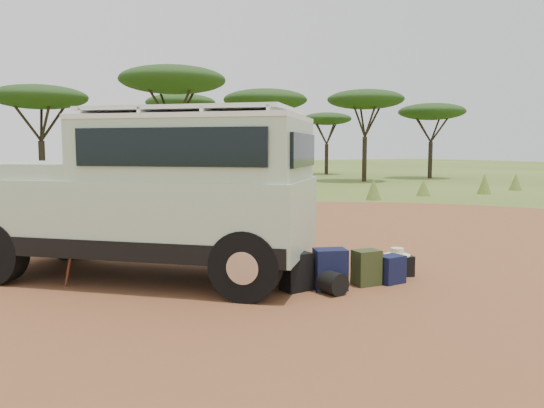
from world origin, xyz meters
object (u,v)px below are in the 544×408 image
walking_staff (74,238)px  hard_case (397,266)px  backpack_black (296,272)px  backpack_navy (330,269)px  backpack_olive (366,268)px  safari_vehicle (153,198)px  duffel_navy (391,270)px

walking_staff → hard_case: (4.57, -1.60, -0.57)m
backpack_black → backpack_navy: backpack_navy is taller
backpack_black → backpack_olive: 1.08m
backpack_olive → hard_case: (0.79, 0.24, -0.10)m
safari_vehicle → backpack_navy: (1.99, -1.90, -0.95)m
hard_case → safari_vehicle: bearing=168.4°
hard_case → backpack_black: bearing=-164.6°
backpack_black → duffel_navy: bearing=-17.3°
backpack_olive → backpack_black: bearing=171.3°
hard_case → backpack_olive: bearing=-148.1°
backpack_navy → backpack_olive: backpack_navy is taller
safari_vehicle → hard_case: size_ratio=11.46×
backpack_navy → hard_case: size_ratio=1.27×
hard_case → duffel_navy: bearing=-126.0°
backpack_black → duffel_navy: backpack_black is taller
walking_staff → duffel_navy: size_ratio=3.62×
backpack_black → walking_staff: bearing=144.5°
backpack_navy → duffel_navy: bearing=11.1°
duffel_navy → backpack_navy: bearing=167.7°
backpack_black → hard_case: 1.85m
backpack_olive → safari_vehicle: bearing=146.8°
backpack_olive → duffel_navy: size_ratio=1.25×
backpack_olive → duffel_navy: 0.40m
backpack_black → duffel_navy: size_ratio=1.29×
walking_staff → backpack_olive: (3.78, -1.84, -0.47)m
backpack_olive → hard_case: backpack_olive is taller
backpack_navy → backpack_olive: bearing=13.9°
safari_vehicle → hard_case: (3.38, -1.71, -1.08)m
safari_vehicle → hard_case: 3.94m
safari_vehicle → backpack_black: (1.54, -1.72, -0.97)m
safari_vehicle → backpack_navy: 2.91m
duffel_navy → hard_case: (0.40, 0.32, -0.05)m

